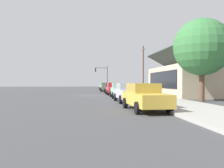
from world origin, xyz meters
TOP-DOWN VIEW (x-y plane):
  - ground_plane at (0.00, 0.00)m, footprint 120.00×120.00m
  - sidewalk_curb at (0.00, 5.60)m, footprint 60.00×4.20m
  - car_skyblue at (-18.28, 2.69)m, footprint 4.64×2.01m
  - car_olive at (-12.32, 2.61)m, footprint 4.76×2.11m
  - car_navy at (-6.44, 2.83)m, footprint 4.84×2.13m
  - car_cherry at (-1.06, 2.68)m, footprint 4.57×1.93m
  - car_seafoam at (4.81, 2.78)m, footprint 4.49×2.14m
  - car_silver at (10.45, 2.61)m, footprint 4.82×2.02m
  - car_mustard at (16.37, 2.59)m, footprint 4.86×2.15m
  - storefront_building at (1.74, 11.98)m, footprint 13.21×7.65m
  - shade_tree at (10.54, 9.05)m, footprint 4.89×4.89m
  - traffic_light_main at (-21.95, 2.54)m, footprint 0.37×2.79m
  - utility_pole_wooden at (-7.50, 8.20)m, footprint 1.80×0.24m
  - fire_hydrant_red at (1.68, 4.20)m, footprint 0.22×0.22m

SIDE VIEW (x-z plane):
  - ground_plane at x=0.00m, z-range 0.00..0.00m
  - sidewalk_curb at x=0.00m, z-range 0.00..0.16m
  - fire_hydrant_red at x=1.68m, z-range 0.14..0.85m
  - car_cherry at x=-1.06m, z-range 0.02..1.61m
  - car_seafoam at x=4.81m, z-range 0.02..1.61m
  - car_silver at x=10.45m, z-range 0.02..1.61m
  - car_skyblue at x=-18.28m, z-range 0.02..1.61m
  - car_mustard at x=16.37m, z-range 0.02..1.61m
  - car_navy at x=-6.44m, z-range 0.02..1.61m
  - car_olive at x=-12.32m, z-range 0.02..1.61m
  - storefront_building at x=1.74m, z-range -0.90..4.76m
  - traffic_light_main at x=-21.95m, z-range 0.89..6.09m
  - utility_pole_wooden at x=-7.50m, z-range 0.18..7.68m
  - shade_tree at x=10.54m, z-range 1.10..8.22m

